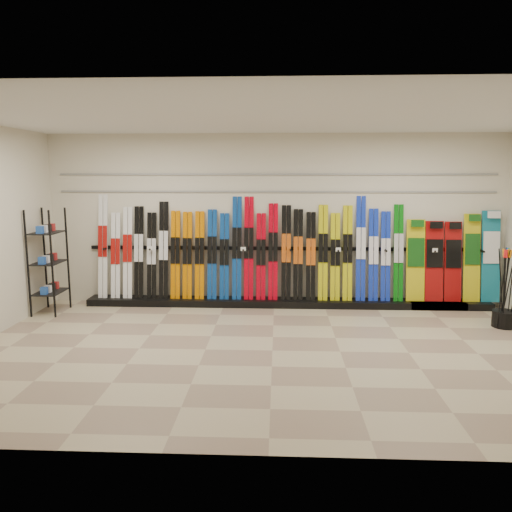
{
  "coord_description": "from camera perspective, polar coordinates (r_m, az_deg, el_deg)",
  "views": [
    {
      "loc": [
        0.07,
        -6.29,
        2.29
      ],
      "look_at": [
        -0.26,
        1.0,
        1.1
      ],
      "focal_mm": 35.0,
      "sensor_mm": 36.0,
      "label": 1
    }
  ],
  "objects": [
    {
      "name": "accessory_rack",
      "position": [
        8.97,
        -22.64,
        -0.56
      ],
      "size": [
        0.4,
        0.6,
        1.74
      ],
      "primitive_type": "cube",
      "color": "black",
      "rests_on": "floor"
    },
    {
      "name": "ski_rack_base",
      "position": [
        8.86,
        3.54,
        -5.34
      ],
      "size": [
        8.0,
        0.4,
        0.12
      ],
      "primitive_type": "cube",
      "color": "black",
      "rests_on": "floor"
    },
    {
      "name": "slatwall_rail_1",
      "position": [
        8.77,
        2.18,
        9.32
      ],
      "size": [
        7.6,
        0.02,
        0.03
      ],
      "primitive_type": "cube",
      "color": "gray",
      "rests_on": "back_wall"
    },
    {
      "name": "ski_poles",
      "position": [
        8.4,
        26.9,
        -3.3
      ],
      "size": [
        0.34,
        0.37,
        1.18
      ],
      "color": "black",
      "rests_on": "pole_bin"
    },
    {
      "name": "snowboards",
      "position": [
        9.27,
        21.66,
        -0.36
      ],
      "size": [
        1.59,
        0.24,
        1.56
      ],
      "color": "gold",
      "rests_on": "ski_rack_base"
    },
    {
      "name": "slatwall_rail_0",
      "position": [
        8.78,
        2.17,
        7.36
      ],
      "size": [
        7.6,
        0.02,
        0.03
      ],
      "primitive_type": "cube",
      "color": "gray",
      "rests_on": "back_wall"
    },
    {
      "name": "ceiling",
      "position": [
        6.33,
        2.04,
        15.69
      ],
      "size": [
        8.0,
        8.0,
        0.0
      ],
      "primitive_type": "plane",
      "rotation": [
        3.14,
        0.0,
        0.0
      ],
      "color": "silver",
      "rests_on": "back_wall"
    },
    {
      "name": "pole_bin",
      "position": [
        8.52,
        26.51,
        -6.45
      ],
      "size": [
        0.36,
        0.36,
        0.25
      ],
      "primitive_type": "cylinder",
      "color": "black",
      "rests_on": "floor"
    },
    {
      "name": "skis",
      "position": [
        8.77,
        -0.79,
        0.34
      ],
      "size": [
        5.38,
        0.29,
        1.83
      ],
      "color": "white",
      "rests_on": "ski_rack_base"
    },
    {
      "name": "floor",
      "position": [
        6.69,
        1.89,
        -10.75
      ],
      "size": [
        8.0,
        8.0,
        0.0
      ],
      "primitive_type": "plane",
      "color": "gray",
      "rests_on": "ground"
    },
    {
      "name": "back_wall",
      "position": [
        8.83,
        2.15,
        4.12
      ],
      "size": [
        8.0,
        0.0,
        8.0
      ],
      "primitive_type": "plane",
      "rotation": [
        1.57,
        0.0,
        0.0
      ],
      "color": "beige",
      "rests_on": "floor"
    }
  ]
}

